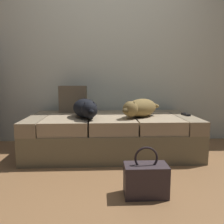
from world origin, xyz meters
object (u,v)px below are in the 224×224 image
object	(u,v)px
tv_remote	(186,114)
throw_pillow	(73,99)
dog_dark	(86,108)
couch	(112,134)
dog_tan	(140,108)
handbag	(146,179)

from	to	relation	value
tv_remote	throw_pillow	size ratio (longest dim) A/B	0.44
dog_dark	tv_remote	size ratio (longest dim) A/B	3.95
dog_dark	couch	bearing A→B (deg)	24.91
dog_tan	tv_remote	size ratio (longest dim) A/B	3.42
handbag	tv_remote	bearing A→B (deg)	56.84
tv_remote	handbag	distance (m)	1.26
throw_pillow	handbag	distance (m)	1.56
couch	tv_remote	size ratio (longest dim) A/B	12.72
couch	tv_remote	bearing A→B (deg)	-1.30
tv_remote	couch	bearing A→B (deg)	169.66
dog_dark	throw_pillow	world-z (taller)	throw_pillow
couch	dog_tan	xyz separation A→B (m)	(0.31, -0.11, 0.33)
couch	throw_pillow	size ratio (longest dim) A/B	5.61
dog_tan	tv_remote	distance (m)	0.58
couch	handbag	xyz separation A→B (m)	(0.21, -1.04, -0.09)
dog_dark	dog_tan	size ratio (longest dim) A/B	1.16
dog_dark	tv_remote	world-z (taller)	dog_dark
dog_dark	dog_tan	xyz separation A→B (m)	(0.61, 0.02, -0.00)
throw_pillow	couch	bearing A→B (deg)	-29.51
dog_tan	handbag	distance (m)	1.03
handbag	couch	bearing A→B (deg)	101.18
couch	tv_remote	xyz separation A→B (m)	(0.87, -0.02, 0.23)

